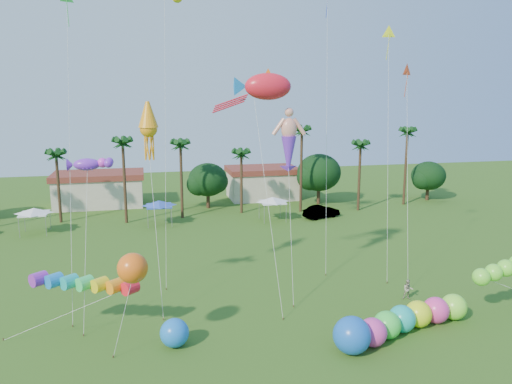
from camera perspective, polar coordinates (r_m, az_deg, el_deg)
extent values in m
cylinder|color=#3A2819|center=(66.16, -21.63, 0.34)|extent=(0.36, 0.36, 8.50)
cylinder|color=#3A2819|center=(63.27, -14.78, 0.99)|extent=(0.36, 0.36, 10.00)
cylinder|color=#3A2819|center=(64.41, -8.51, 1.18)|extent=(0.36, 0.36, 9.50)
cylinder|color=#3A2819|center=(66.56, -1.68, 0.96)|extent=(0.36, 0.36, 8.00)
cylinder|color=#3A2819|center=(67.33, 5.18, 2.33)|extent=(0.36, 0.36, 11.00)
cylinder|color=#3A2819|center=(69.44, 11.72, 1.58)|extent=(0.36, 0.36, 9.00)
cylinder|color=#3A2819|center=(74.69, 16.72, 2.58)|extent=(0.36, 0.36, 10.50)
sphere|color=#113814|center=(69.82, -5.53, 1.42)|extent=(5.46, 5.46, 5.46)
sphere|color=#113814|center=(72.49, 7.21, 2.23)|extent=(6.30, 6.30, 6.30)
sphere|color=#113814|center=(79.15, 19.11, 1.77)|extent=(5.04, 5.04, 5.04)
cube|color=beige|center=(74.86, -17.46, 0.03)|extent=(12.00, 7.00, 4.00)
cube|color=beige|center=(76.61, 0.71, 0.79)|extent=(10.00, 7.00, 4.00)
pyramid|color=white|center=(61.98, -24.04, -1.95)|extent=(3.00, 3.00, 0.60)
pyramid|color=blue|center=(61.70, -11.03, -1.23)|extent=(3.00, 3.00, 0.60)
pyramid|color=white|center=(62.66, 1.90, -0.84)|extent=(3.00, 3.00, 0.60)
imported|color=#4C4C54|center=(65.06, 7.49, -2.24)|extent=(5.19, 3.21, 1.61)
imported|color=#9D9C83|center=(41.21, 16.98, -10.62)|extent=(0.91, 0.80, 1.58)
sphere|color=#D5389D|center=(33.56, 13.18, -15.34)|extent=(1.84, 1.84, 1.84)
sphere|color=#35E243|center=(34.72, 14.74, -14.48)|extent=(1.84, 1.84, 1.84)
sphere|color=#18AEA9|center=(35.84, 16.34, -13.73)|extent=(1.84, 1.84, 1.84)
sphere|color=#DCF719|center=(36.87, 18.05, -13.11)|extent=(1.84, 1.84, 1.84)
sphere|color=#EC379A|center=(37.85, 19.86, -12.58)|extent=(1.84, 1.84, 1.84)
sphere|color=#86FB37|center=(38.83, 21.65, -12.10)|extent=(1.84, 1.84, 1.84)
sphere|color=blue|center=(32.36, 10.91, -15.78)|extent=(2.97, 2.97, 2.35)
sphere|color=blue|center=(33.07, -9.30, -15.60)|extent=(1.84, 1.84, 1.84)
cylinder|color=red|center=(34.22, -17.05, -10.62)|extent=(6.27, 4.18, 0.91)
cylinder|color=silver|center=(35.61, -20.80, -12.89)|extent=(8.19, 1.04, 3.34)
cylinder|color=brown|center=(37.53, -26.92, -14.77)|extent=(0.08, 0.08, 0.16)
ellipsoid|color=#71F436|center=(39.30, 24.36, -8.84)|extent=(6.84, 2.87, 1.47)
sphere|color=orange|center=(30.73, -13.93, -8.44)|extent=(2.26, 2.26, 1.82)
cylinder|color=silver|center=(31.77, -14.98, -13.26)|extent=(1.42, 0.06, 5.60)
cylinder|color=brown|center=(32.99, -16.01, -17.62)|extent=(0.08, 0.08, 0.16)
cylinder|color=silver|center=(38.64, 4.03, -3.62)|extent=(0.77, 4.37, 11.82)
cylinder|color=brown|center=(38.50, 4.32, -12.87)|extent=(0.08, 0.08, 0.16)
ellipsoid|color=red|center=(38.69, 1.39, 11.96)|extent=(5.65, 2.66, 2.26)
cylinder|color=silver|center=(36.62, 2.22, -0.82)|extent=(0.30, 5.84, 16.29)
cylinder|color=brown|center=(36.50, 3.12, -14.26)|extent=(0.08, 0.08, 0.16)
cylinder|color=silver|center=(41.90, -10.34, 7.54)|extent=(1.00, 5.34, 26.47)
cylinder|color=brown|center=(42.16, -10.23, -10.84)|extent=(0.08, 0.08, 0.16)
cone|color=orange|center=(38.11, -12.19, 7.10)|extent=(1.93, 1.93, 4.17)
cylinder|color=silver|center=(36.91, -11.38, -3.39)|extent=(0.47, 4.55, 13.21)
cylinder|color=brown|center=(36.97, -10.53, -14.09)|extent=(0.08, 0.08, 0.16)
ellipsoid|color=purple|center=(36.45, -18.76, 3.00)|extent=(3.27, 2.05, 1.21)
cylinder|color=silver|center=(35.83, -18.93, -6.11)|extent=(0.55, 3.71, 10.95)
cylinder|color=brown|center=(36.10, -19.11, -15.19)|extent=(0.08, 0.08, 0.16)
cone|color=#DE4318|center=(45.12, 16.87, 13.09)|extent=(1.30, 0.81, 1.31)
cylinder|color=silver|center=(43.11, 16.93, 1.43)|extent=(1.57, 4.95, 17.64)
cylinder|color=brown|center=(42.98, 16.98, -10.72)|extent=(0.08, 0.08, 0.16)
cone|color=#D8EB18|center=(46.09, 14.94, 17.14)|extent=(1.36, 0.54, 1.33)
cylinder|color=silver|center=(43.90, 14.84, 3.82)|extent=(1.28, 4.38, 20.84)
cylinder|color=brown|center=(44.22, 14.75, -9.97)|extent=(0.08, 0.08, 0.16)
cylinder|color=silver|center=(36.86, -20.52, 3.32)|extent=(0.52, 4.83, 22.32)
cylinder|color=brown|center=(37.63, -20.21, -14.15)|extent=(0.08, 0.08, 0.16)
cylinder|color=silver|center=(44.64, 8.07, 6.56)|extent=(1.18, 4.54, 24.51)
cylinder|color=brown|center=(44.99, 7.98, -9.33)|extent=(0.08, 0.08, 0.16)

